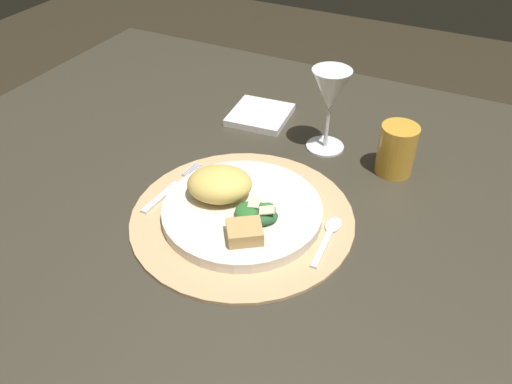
% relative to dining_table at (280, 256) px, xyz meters
% --- Properties ---
extents(dining_table, '(1.47, 1.07, 0.74)m').
position_rel_dining_table_xyz_m(dining_table, '(0.00, 0.00, 0.00)').
color(dining_table, '#383327').
rests_on(dining_table, ground).
extents(placemat, '(0.37, 0.37, 0.01)m').
position_rel_dining_table_xyz_m(placemat, '(-0.04, -0.08, 0.14)').
color(placemat, tan).
rests_on(placemat, dining_table).
extents(dinner_plate, '(0.26, 0.26, 0.02)m').
position_rel_dining_table_xyz_m(dinner_plate, '(-0.04, -0.08, 0.16)').
color(dinner_plate, silver).
rests_on(dinner_plate, placemat).
extents(pasta_serving, '(0.13, 0.12, 0.05)m').
position_rel_dining_table_xyz_m(pasta_serving, '(-0.08, -0.07, 0.19)').
color(pasta_serving, '#E6C25E').
rests_on(pasta_serving, dinner_plate).
extents(salad_greens, '(0.08, 0.07, 0.03)m').
position_rel_dining_table_xyz_m(salad_greens, '(-0.00, -0.09, 0.18)').
color(salad_greens, '#2B6A2B').
rests_on(salad_greens, dinner_plate).
extents(bread_piece, '(0.07, 0.07, 0.02)m').
position_rel_dining_table_xyz_m(bread_piece, '(-0.00, -0.14, 0.18)').
color(bread_piece, tan).
rests_on(bread_piece, dinner_plate).
extents(fork, '(0.02, 0.16, 0.00)m').
position_rel_dining_table_xyz_m(fork, '(-0.18, -0.07, 0.15)').
color(fork, silver).
rests_on(fork, placemat).
extents(spoon, '(0.03, 0.12, 0.01)m').
position_rel_dining_table_xyz_m(spoon, '(0.11, -0.05, 0.15)').
color(spoon, silver).
rests_on(spoon, placemat).
extents(napkin, '(0.13, 0.13, 0.01)m').
position_rel_dining_table_xyz_m(napkin, '(-0.16, 0.23, 0.15)').
color(napkin, white).
rests_on(napkin, dining_table).
extents(wine_glass, '(0.07, 0.07, 0.16)m').
position_rel_dining_table_xyz_m(wine_glass, '(0.01, 0.18, 0.26)').
color(wine_glass, silver).
rests_on(wine_glass, dining_table).
extents(amber_tumbler, '(0.07, 0.07, 0.09)m').
position_rel_dining_table_xyz_m(amber_tumbler, '(0.15, 0.17, 0.19)').
color(amber_tumbler, gold).
rests_on(amber_tumbler, dining_table).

